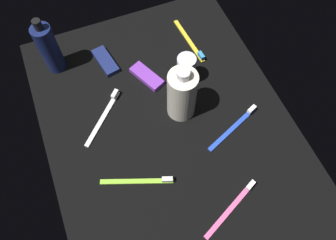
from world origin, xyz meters
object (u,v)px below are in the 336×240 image
Objects in this scene: toothbrush_blue at (235,125)px; toothbrush_yellow at (191,42)px; lotion_bottle at (49,48)px; snack_bar_purple at (147,76)px; toothbrush_pink at (233,205)px; bodywash_bottle at (182,94)px; snack_bar_navy at (105,61)px; deodorant_stick at (186,70)px; toothbrush_lime at (141,181)px; toothbrush_white at (104,114)px.

toothbrush_blue is 30.32cm from toothbrush_yellow.
lotion_bottle is 1.78× the size of snack_bar_purple.
toothbrush_pink is 50.12cm from toothbrush_yellow.
lotion_bottle is at bearing -133.90° from bodywash_bottle.
snack_bar_navy is (-2.70, -26.19, 0.14)cm from toothbrush_yellow.
toothbrush_blue is at bearing 46.82° from lotion_bottle.
toothbrush_lime is (23.84, -21.90, -4.13)cm from deodorant_stick.
toothbrush_pink is at bearing 53.02° from toothbrush_lime.
snack_bar_purple is (-13.32, -5.07, -7.22)cm from bodywash_bottle.
toothbrush_lime and toothbrush_yellow have the same top height.
toothbrush_yellow and toothbrush_white have the same top height.
lotion_bottle is at bearing -133.18° from toothbrush_blue.
bodywash_bottle is 15.98cm from snack_bar_purple.
snack_bar_purple is at bearing -114.41° from deodorant_stick.
lotion_bottle is at bearing -152.24° from toothbrush_pink.
lotion_bottle is at bearing -165.17° from toothbrush_lime.
toothbrush_white reaches higher than snack_bar_navy.
toothbrush_pink is 40.81cm from toothbrush_white.
bodywash_bottle reaches higher than toothbrush_lime.
snack_bar_purple is at bearing -171.34° from toothbrush_pink.
toothbrush_blue is 1.65× the size of snack_bar_navy.
toothbrush_yellow is (-20.21, 11.73, -7.36)cm from bodywash_bottle.
deodorant_stick is (18.20, 33.03, -3.39)cm from lotion_bottle.
lotion_bottle is 1.07× the size of toothbrush_lime.
toothbrush_blue reaches higher than snack_bar_navy.
toothbrush_pink is at bearing -5.60° from deodorant_stick.
toothbrush_pink is 54.10cm from snack_bar_navy.
toothbrush_white is at bearing -106.89° from bodywash_bottle.
snack_bar_navy is at bearing -95.89° from toothbrush_yellow.
snack_bar_purple is at bearing 157.46° from toothbrush_lime.
toothbrush_white is at bearing -117.24° from toothbrush_blue.
bodywash_bottle is at bearing -177.31° from toothbrush_pink.
snack_bar_purple is (-23.43, -16.56, 0.14)cm from toothbrush_blue.
snack_bar_purple is 1.00× the size of snack_bar_navy.
deodorant_stick is at bearing -161.10° from toothbrush_blue.
bodywash_bottle is 1.87× the size of deodorant_stick.
lotion_bottle is 27.66cm from snack_bar_purple.
deodorant_stick reaches higher than toothbrush_pink.
snack_bar_navy is at bearing 73.42° from lotion_bottle.
toothbrush_yellow is at bearing 73.27° from snack_bar_navy.
bodywash_bottle is 1.70× the size of snack_bar_navy.
toothbrush_lime is (15.11, -16.86, -7.36)cm from bodywash_bottle.
toothbrush_pink is 0.93× the size of toothbrush_yellow.
toothbrush_lime is at bearing -14.46° from snack_bar_navy.
toothbrush_lime reaches higher than snack_bar_purple.
snack_bar_navy is (-51.73, -15.81, 0.14)cm from toothbrush_pink.
toothbrush_blue is at bearing 48.65° from bodywash_bottle.
toothbrush_pink reaches higher than snack_bar_purple.
toothbrush_pink is 1.23× the size of toothbrush_white.
bodywash_bottle reaches higher than snack_bar_purple.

